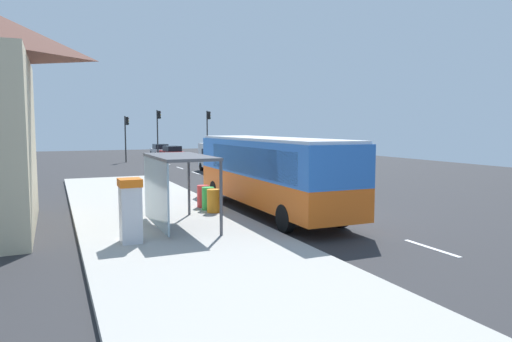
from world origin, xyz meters
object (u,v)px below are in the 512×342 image
recycling_bin_orange (213,201)px  bus_shelter (171,172)px  white_van (219,156)px  sedan_near (172,152)px  bus (269,170)px  traffic_light_median (158,127)px  traffic_light_near_side (208,128)px  recycling_bin_green (208,198)px  traffic_light_far_side (126,132)px  ticket_machine (131,210)px  sedan_far (160,150)px  recycling_bin_red (203,196)px

recycling_bin_orange → bus_shelter: (-2.21, -2.02, 1.44)m
white_van → bus_shelter: bearing=-113.8°
sedan_near → bus: bearing=-96.7°
sedan_near → traffic_light_median: traffic_light_median is taller
traffic_light_near_side → bus_shelter: traffic_light_near_side is taller
sedan_near → traffic_light_near_side: 5.54m
sedan_near → recycling_bin_green: (-6.50, -33.48, -0.14)m
recycling_bin_green → traffic_light_far_side: (1.10, 30.72, 2.54)m
ticket_machine → white_van: bearing=64.2°
bus_shelter → sedan_far: bearing=78.4°
recycling_bin_green → recycling_bin_orange: bearing=-90.0°
sedan_far → recycling_bin_orange: size_ratio=4.66×
recycling_bin_orange → recycling_bin_red: size_ratio=1.00×
traffic_light_far_side → traffic_light_median: bearing=12.9°
sedan_far → traffic_light_far_side: traffic_light_far_side is taller
ticket_machine → traffic_light_median: bearing=76.8°
sedan_near → sedan_far: 6.19m
sedan_near → sedan_far: same height
bus → recycling_bin_orange: (-2.49, 0.05, -1.19)m
recycling_bin_green → traffic_light_far_side: size_ratio=0.20×
bus → bus_shelter: size_ratio=2.76×
sedan_far → recycling_bin_red: (-6.50, -38.98, -0.14)m
bus → recycling_bin_green: bus is taller
ticket_machine → recycling_bin_orange: bearing=43.6°
bus → bus_shelter: (-4.70, -1.97, 0.25)m
recycling_bin_orange → traffic_light_median: traffic_light_median is taller
bus → sedan_far: size_ratio=2.49×
white_van → sedan_near: white_van is taller
recycling_bin_green → traffic_light_median: (4.59, 31.52, 2.95)m
white_van → recycling_bin_orange: 18.64m
sedan_far → recycling_bin_green: sedan_far is taller
sedan_near → recycling_bin_red: bearing=-101.2°
recycling_bin_orange → recycling_bin_red: bearing=90.0°
sedan_far → recycling_bin_green: size_ratio=4.66×
bus → traffic_light_near_side: bearing=76.8°
bus → ticket_machine: bus is taller
traffic_light_far_side → traffic_light_median: size_ratio=0.87×
traffic_light_far_side → recycling_bin_red: bearing=-92.1°
traffic_light_far_side → bus_shelter: 33.62m
ticket_machine → sedan_far: bearing=76.8°
ticket_machine → recycling_bin_red: bearing=52.7°
sedan_far → recycling_bin_green: 40.21m
traffic_light_far_side → bus_shelter: size_ratio=1.20×
recycling_bin_orange → recycling_bin_green: 0.70m
recycling_bin_green → recycling_bin_red: (0.00, 0.70, 0.00)m
sedan_near → ticket_machine: size_ratio=2.31×
white_van → sedan_near: bearing=89.6°
sedan_near → traffic_light_near_side: bearing=-48.1°
ticket_machine → traffic_light_near_side: (13.54, 34.28, 2.41)m
traffic_light_far_side → traffic_light_near_side: bearing=-5.3°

